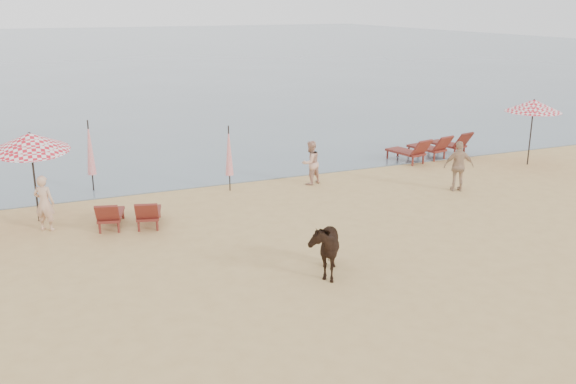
% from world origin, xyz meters
% --- Properties ---
extents(ground, '(120.00, 120.00, 0.00)m').
position_xyz_m(ground, '(0.00, 0.00, 0.00)').
color(ground, tan).
rests_on(ground, ground).
extents(sea, '(160.00, 140.00, 0.06)m').
position_xyz_m(sea, '(0.00, 80.00, 0.00)').
color(sea, '#51606B').
rests_on(sea, ground).
extents(lounger_cluster_left, '(1.95, 1.91, 0.57)m').
position_xyz_m(lounger_cluster_left, '(-3.82, 6.98, 0.40)').
color(lounger_cluster_left, maroon).
rests_on(lounger_cluster_left, ground).
extents(lounger_cluster_right, '(3.37, 2.43, 0.67)m').
position_xyz_m(lounger_cluster_right, '(8.41, 10.42, 0.47)').
color(lounger_cluster_right, maroon).
rests_on(lounger_cluster_right, ground).
extents(umbrella_open_left_b, '(2.05, 2.09, 2.61)m').
position_xyz_m(umbrella_open_left_b, '(-6.06, 8.54, 2.26)').
color(umbrella_open_left_b, black).
rests_on(umbrella_open_left_b, ground).
extents(umbrella_open_right, '(2.02, 2.02, 2.47)m').
position_xyz_m(umbrella_open_right, '(11.19, 8.18, 2.22)').
color(umbrella_open_right, black).
rests_on(umbrella_open_right, ground).
extents(umbrella_closed_left, '(0.28, 0.28, 2.33)m').
position_xyz_m(umbrella_closed_left, '(-4.28, 10.95, 1.43)').
color(umbrella_closed_left, black).
rests_on(umbrella_closed_left, ground).
extents(umbrella_closed_right, '(0.26, 0.26, 2.14)m').
position_xyz_m(umbrella_closed_right, '(-0.20, 9.30, 1.31)').
color(umbrella_closed_right, black).
rests_on(umbrella_closed_right, ground).
extents(cow, '(1.29, 1.70, 1.31)m').
position_xyz_m(cow, '(-0.36, 2.17, 0.65)').
color(cow, black).
rests_on(cow, ground).
extents(beachgoer_left, '(0.66, 0.60, 1.52)m').
position_xyz_m(beachgoer_left, '(-5.90, 7.66, 0.76)').
color(beachgoer_left, tan).
rests_on(beachgoer_left, ground).
extents(beachgoer_right_a, '(0.86, 0.75, 1.47)m').
position_xyz_m(beachgoer_right_a, '(2.52, 8.96, 0.74)').
color(beachgoer_right_a, tan).
rests_on(beachgoer_right_a, ground).
extents(beachgoer_right_b, '(1.04, 0.74, 1.63)m').
position_xyz_m(beachgoer_right_b, '(6.56, 6.37, 0.82)').
color(beachgoer_right_b, tan).
rests_on(beachgoer_right_b, ground).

